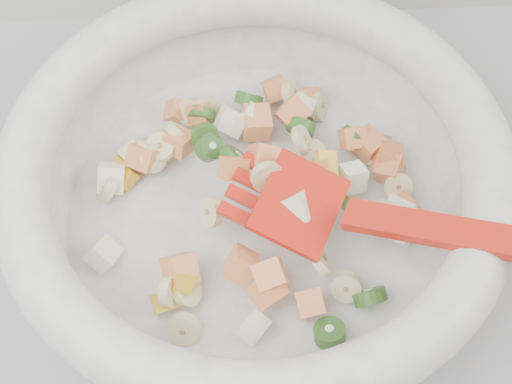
{
  "coord_description": "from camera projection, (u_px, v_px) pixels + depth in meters",
  "views": [
    {
      "loc": [
        0.06,
        1.14,
        1.48
      ],
      "look_at": [
        0.08,
        1.48,
        0.95
      ],
      "focal_mm": 55.0,
      "sensor_mm": 36.0,
      "label": 1
    }
  ],
  "objects": [
    {
      "name": "mixing_bowl",
      "position": [
        257.0,
        183.0,
        0.62
      ],
      "size": [
        0.48,
        0.4,
        0.14
      ],
      "color": "white",
      "rests_on": "counter"
    }
  ]
}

